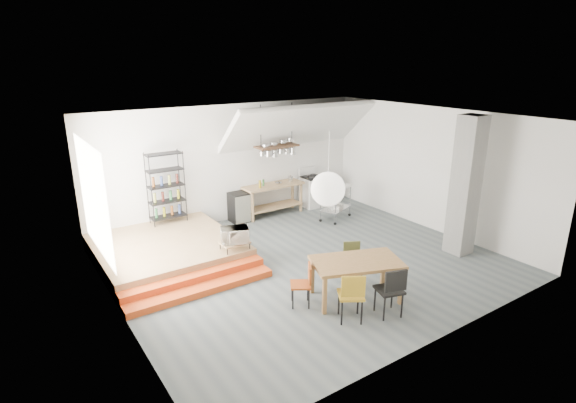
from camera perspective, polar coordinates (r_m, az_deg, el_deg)
floor at (r=10.13m, az=2.45°, el=-7.74°), size 8.00×8.00×0.00m
wall_back at (r=12.44m, az=-7.08°, el=4.83°), size 8.00×0.04×3.20m
wall_left at (r=7.97m, az=-21.29°, el=-3.78°), size 0.04×7.00×3.20m
wall_right at (r=12.28m, az=17.80°, el=3.94°), size 0.04×7.00×3.20m
ceiling at (r=9.21m, az=2.72°, el=10.52°), size 8.00×7.00×0.02m
slope_ceiling at (r=12.67m, az=1.37°, el=9.57°), size 4.40×1.44×1.32m
window_pane at (r=9.31m, az=-23.47°, el=0.30°), size 0.02×2.50×2.20m
platform at (r=10.64m, az=-15.13°, el=-5.91°), size 3.00×3.00×0.40m
step_lower at (r=9.04m, az=-10.86°, el=-10.94°), size 3.00×0.35×0.13m
step_upper at (r=9.29m, az=-11.76°, el=-9.69°), size 3.00×0.35×0.27m
concrete_column at (r=10.88m, az=21.60°, el=1.81°), size 0.50×0.50×3.20m
kitchen_counter at (r=12.92m, az=-1.87°, el=0.97°), size 1.80×0.60×0.91m
stove at (r=13.72m, az=3.08°, el=1.34°), size 0.60×0.60×1.18m
pot_rack at (r=12.42m, az=-1.26°, el=6.71°), size 1.20×0.50×1.43m
wire_shelving at (r=11.49m, az=-15.24°, el=1.84°), size 0.88×0.38×1.80m
microwave_shelf at (r=9.81m, az=-6.76°, el=-5.22°), size 0.60×0.40×0.16m
paper_lantern at (r=7.78m, az=5.09°, el=1.58°), size 0.60×0.60×0.60m
dining_table at (r=8.52m, az=8.69°, el=-7.95°), size 1.86×1.44×0.78m
chair_mustard at (r=7.85m, az=8.08°, el=-11.44°), size 0.58×0.58×0.93m
chair_black at (r=8.11m, az=13.03°, el=-10.64°), size 0.54×0.54×0.94m
chair_olive at (r=9.29m, az=8.19°, el=-7.11°), size 0.49×0.49×0.80m
chair_red at (r=8.31m, az=2.07°, el=-10.10°), size 0.51×0.51×0.80m
rolling_cart at (r=12.63m, az=6.10°, el=0.40°), size 1.07×0.84×0.94m
mini_fridge at (r=12.50m, az=-6.25°, el=-0.73°), size 0.49×0.49×0.83m
microwave at (r=9.75m, az=-6.80°, el=-4.24°), size 0.69×0.58×0.33m
bowl at (r=12.86m, az=-1.23°, el=2.34°), size 0.26×0.26×0.05m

